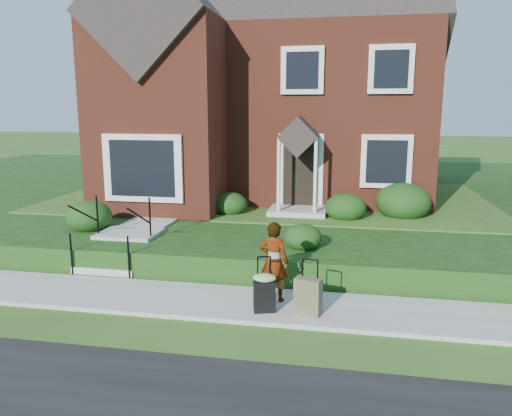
% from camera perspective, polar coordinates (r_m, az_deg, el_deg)
% --- Properties ---
extents(ground, '(120.00, 120.00, 0.00)m').
position_cam_1_polar(ground, '(9.52, -6.06, -10.75)').
color(ground, '#2D5119').
rests_on(ground, ground).
extents(sidewalk, '(60.00, 1.60, 0.08)m').
position_cam_1_polar(sidewalk, '(9.50, -6.07, -10.53)').
color(sidewalk, '#9E9B93').
rests_on(sidewalk, ground).
extents(terrace, '(44.00, 20.00, 0.60)m').
position_cam_1_polar(terrace, '(19.66, 14.63, 1.42)').
color(terrace, '#16350E').
rests_on(terrace, ground).
extents(walkway, '(1.20, 6.00, 0.06)m').
position_cam_1_polar(walkway, '(14.66, -9.89, -0.38)').
color(walkway, '#9E9B93').
rests_on(walkway, terrace).
extents(main_house, '(10.40, 10.20, 9.40)m').
position_cam_1_polar(main_house, '(18.33, 1.92, 16.66)').
color(main_house, maroon).
rests_on(main_house, terrace).
extents(front_steps, '(1.40, 2.02, 1.50)m').
position_cam_1_polar(front_steps, '(11.88, -15.18, -4.15)').
color(front_steps, '#9E9B93').
rests_on(front_steps, ground).
extents(foundation_shrubs, '(9.80, 4.81, 1.06)m').
position_cam_1_polar(foundation_shrubs, '(13.76, -0.23, 0.83)').
color(foundation_shrubs, '#143810').
rests_on(foundation_shrubs, terrace).
extents(woman, '(0.59, 0.44, 1.48)m').
position_cam_1_polar(woman, '(9.15, 2.06, -6.13)').
color(woman, '#999999').
rests_on(woman, sidewalk).
extents(suitcase_black, '(0.49, 0.44, 0.99)m').
position_cam_1_polar(suitcase_black, '(8.76, 0.97, -9.42)').
color(suitcase_black, black).
rests_on(suitcase_black, sidewalk).
extents(suitcase_olive, '(0.50, 0.36, 0.98)m').
position_cam_1_polar(suitcase_olive, '(8.72, 5.97, -9.99)').
color(suitcase_olive, brown).
rests_on(suitcase_olive, sidewalk).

